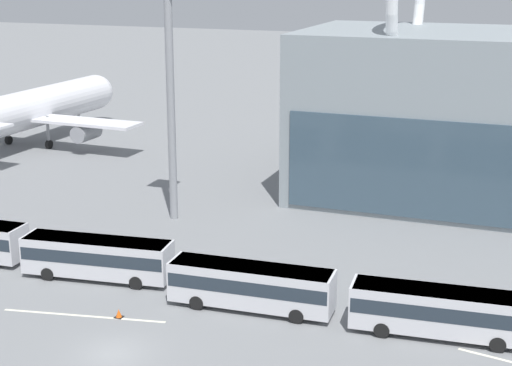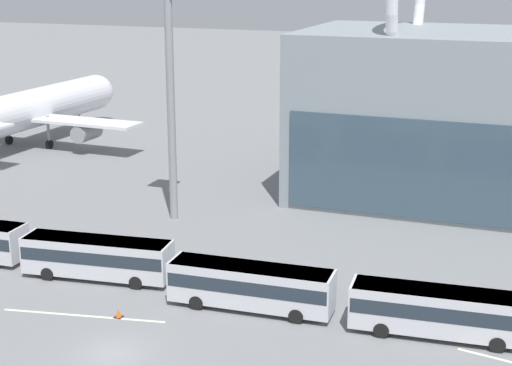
{
  "view_description": "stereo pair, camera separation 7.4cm",
  "coord_description": "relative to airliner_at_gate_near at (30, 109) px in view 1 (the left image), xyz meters",
  "views": [
    {
      "loc": [
        23.15,
        -36.94,
        22.81
      ],
      "look_at": [
        -0.3,
        25.27,
        4.0
      ],
      "focal_mm": 55.0,
      "sensor_mm": 36.0,
      "label": 1
    },
    {
      "loc": [
        23.22,
        -36.91,
        22.81
      ],
      "look_at": [
        -0.3,
        25.27,
        4.0
      ],
      "focal_mm": 55.0,
      "sensor_mm": 36.0,
      "label": 2
    }
  ],
  "objects": [
    {
      "name": "airliner_at_gate_far",
      "position": [
        51.75,
        12.83,
        0.46
      ],
      "size": [
        36.29,
        33.7,
        15.33
      ],
      "rotation": [
        0.0,
        0.0,
        1.72
      ],
      "color": "silver",
      "rests_on": "ground_plane"
    },
    {
      "name": "ground_plane",
      "position": [
        38.63,
        -45.16,
        -4.74
      ],
      "size": [
        440.0,
        440.0,
        0.0
      ],
      "primitive_type": "plane",
      "color": "slate"
    },
    {
      "name": "shuttle_bus_3",
      "position": [
        44.16,
        -36.33,
        -2.91
      ],
      "size": [
        11.41,
        3.2,
        3.11
      ],
      "rotation": [
        0.0,
        0.0,
        0.06
      ],
      "color": "silver",
      "rests_on": "ground_plane"
    },
    {
      "name": "shuttle_bus_2",
      "position": [
        31.57,
        -35.37,
        -2.91
      ],
      "size": [
        11.52,
        3.93,
        3.11
      ],
      "rotation": [
        0.0,
        0.0,
        0.12
      ],
      "color": "silver",
      "rests_on": "ground_plane"
    },
    {
      "name": "lane_stripe_3",
      "position": [
        37.97,
        -31.3,
        -4.74
      ],
      "size": [
        8.02,
        1.92,
        0.01
      ],
      "primitive_type": "cube",
      "rotation": [
        0.0,
        0.0,
        0.21
      ],
      "color": "silver",
      "rests_on": "ground_plane"
    },
    {
      "name": "traffic_cone_2",
      "position": [
        36.39,
        -40.65,
        -4.46
      ],
      "size": [
        0.55,
        0.55,
        0.58
      ],
      "color": "black",
      "rests_on": "ground_plane"
    },
    {
      "name": "airliner_at_gate_near",
      "position": [
        0.0,
        0.0,
        0.0
      ],
      "size": [
        31.89,
        33.62,
        15.01
      ],
      "rotation": [
        0.0,
        0.0,
        1.54
      ],
      "color": "white",
      "rests_on": "ground_plane"
    },
    {
      "name": "lane_stripe_5",
      "position": [
        34.07,
        -41.29,
        -4.74
      ],
      "size": [
        11.2,
        2.36,
        0.01
      ],
      "primitive_type": "cube",
      "rotation": [
        0.0,
        0.0,
        0.19
      ],
      "color": "silver",
      "rests_on": "ground_plane"
    },
    {
      "name": "floodlight_mast",
      "position": [
        30.47,
        -20.49,
        9.35
      ],
      "size": [
        2.58,
        2.58,
        22.6
      ],
      "color": "gray",
      "rests_on": "ground_plane"
    },
    {
      "name": "shuttle_bus_4",
      "position": [
        56.75,
        -35.88,
        -2.91
      ],
      "size": [
        11.46,
        3.49,
        3.11
      ],
      "rotation": [
        0.0,
        0.0,
        0.08
      ],
      "color": "silver",
      "rests_on": "ground_plane"
    }
  ]
}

